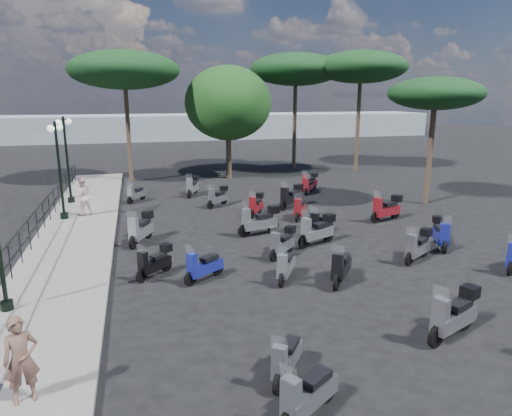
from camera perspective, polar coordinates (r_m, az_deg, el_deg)
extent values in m
plane|color=black|center=(16.25, 0.33, -5.80)|extent=(120.00, 120.00, 0.00)
cube|color=slate|center=(18.73, -21.85, -3.88)|extent=(3.00, 30.00, 0.15)
cylinder|color=black|center=(15.40, -28.40, -5.92)|extent=(0.04, 0.04, 1.10)
cylinder|color=black|center=(16.67, -27.36, -4.37)|extent=(0.04, 0.04, 1.10)
cylinder|color=black|center=(17.95, -26.47, -3.03)|extent=(0.04, 0.04, 1.10)
cylinder|color=black|center=(19.24, -25.69, -1.87)|extent=(0.04, 0.04, 1.10)
cylinder|color=black|center=(20.54, -25.02, -0.86)|extent=(0.04, 0.04, 1.10)
cylinder|color=black|center=(21.85, -24.43, 0.03)|extent=(0.04, 0.04, 1.10)
cylinder|color=black|center=(23.17, -23.90, 0.82)|extent=(0.04, 0.04, 1.10)
cylinder|color=black|center=(24.49, -23.43, 1.53)|extent=(0.04, 0.04, 1.10)
cylinder|color=black|center=(25.82, -23.01, 2.16)|extent=(0.04, 0.04, 1.10)
cylinder|color=black|center=(27.15, -22.63, 2.73)|extent=(0.04, 0.04, 1.10)
cylinder|color=black|center=(28.48, -22.29, 3.25)|extent=(0.04, 0.04, 1.10)
cylinder|color=black|center=(29.82, -21.97, 3.72)|extent=(0.04, 0.04, 1.10)
cylinder|color=black|center=(31.16, -21.69, 4.15)|extent=(0.04, 0.04, 1.10)
cube|color=black|center=(18.46, -26.24, -0.85)|extent=(0.04, 26.00, 0.04)
cube|color=black|center=(18.59, -26.07, -2.43)|extent=(0.04, 26.00, 0.04)
cylinder|color=black|center=(13.51, -28.69, -10.62)|extent=(0.32, 0.32, 0.24)
cylinder|color=black|center=(21.96, -22.83, -0.89)|extent=(0.34, 0.34, 0.26)
cylinder|color=black|center=(21.57, -23.33, 4.25)|extent=(0.12, 0.12, 4.25)
cylinder|color=black|center=(21.36, -23.84, 9.45)|extent=(0.24, 0.94, 0.04)
sphere|color=white|center=(21.82, -23.37, 9.28)|extent=(0.30, 0.30, 0.30)
sphere|color=white|center=(20.92, -24.28, 9.04)|extent=(0.30, 0.30, 0.30)
cylinder|color=black|center=(25.14, -22.09, 0.97)|extent=(0.34, 0.34, 0.26)
cylinder|color=black|center=(24.80, -22.52, 5.53)|extent=(0.12, 0.12, 4.31)
cylinder|color=black|center=(24.62, -22.96, 10.12)|extent=(0.38, 0.93, 0.04)
sphere|color=white|center=(25.05, -22.41, 9.97)|extent=(0.30, 0.30, 0.30)
sphere|color=white|center=(24.20, -23.48, 9.77)|extent=(0.30, 0.30, 0.30)
imported|color=brown|center=(9.42, -27.30, -16.50)|extent=(0.68, 0.54, 1.63)
imported|color=beige|center=(22.07, -20.91, 1.36)|extent=(1.05, 0.96, 1.75)
cylinder|color=black|center=(9.23, 2.76, -21.00)|extent=(0.32, 0.40, 0.43)
cylinder|color=black|center=(10.08, 4.79, -17.69)|extent=(0.32, 0.40, 0.43)
cube|color=#51535A|center=(9.60, 3.93, -18.33)|extent=(0.93, 1.12, 0.30)
cube|color=black|center=(9.59, 4.24, -16.60)|extent=(0.53, 0.59, 0.13)
cube|color=#51535A|center=(9.05, 2.95, -18.62)|extent=(0.33, 0.32, 0.63)
plane|color=white|center=(8.80, 2.87, -16.59)|extent=(0.32, 0.26, 0.33)
cylinder|color=black|center=(13.74, -8.18, -8.74)|extent=(0.43, 0.34, 0.45)
cylinder|color=black|center=(14.45, -4.80, -7.46)|extent=(0.43, 0.34, 0.45)
cube|color=navy|center=(14.06, -6.33, -7.39)|extent=(1.19, 0.97, 0.32)
cube|color=black|center=(14.07, -5.88, -6.21)|extent=(0.63, 0.56, 0.13)
cube|color=navy|center=(13.62, -8.01, -6.96)|extent=(0.33, 0.35, 0.66)
plane|color=white|center=(13.44, -8.25, -5.33)|extent=(0.27, 0.34, 0.35)
cylinder|color=black|center=(14.27, -14.08, -8.21)|extent=(0.37, 0.36, 0.43)
cylinder|color=black|center=(14.97, -11.13, -6.97)|extent=(0.37, 0.36, 0.43)
cube|color=black|center=(14.58, -12.48, -6.94)|extent=(1.05, 1.01, 0.30)
cube|color=black|center=(14.60, -12.11, -5.85)|extent=(0.57, 0.56, 0.12)
cube|color=black|center=(14.16, -13.97, -6.58)|extent=(0.33, 0.33, 0.62)
plane|color=white|center=(14.00, -14.22, -5.11)|extent=(0.28, 0.30, 0.33)
cube|color=black|center=(14.79, -11.19, -4.89)|extent=(0.42, 0.42, 0.23)
cylinder|color=black|center=(17.29, -15.10, -4.15)|extent=(0.33, 0.52, 0.52)
cylinder|color=black|center=(18.41, -13.30, -2.93)|extent=(0.33, 0.52, 0.52)
cube|color=gray|center=(17.83, -14.14, -2.87)|extent=(0.96, 1.43, 0.37)
cube|color=black|center=(17.91, -13.94, -1.77)|extent=(0.58, 0.73, 0.15)
cube|color=gray|center=(17.22, -15.08, -2.48)|extent=(0.40, 0.36, 0.76)
plane|color=white|center=(17.04, -15.28, -0.96)|extent=(0.41, 0.26, 0.40)
cube|color=black|center=(18.24, -13.40, -0.82)|extent=(0.48, 0.49, 0.28)
cylinder|color=black|center=(24.37, -15.44, 0.97)|extent=(0.33, 0.41, 0.44)
cylinder|color=black|center=(25.23, -13.98, 1.50)|extent=(0.33, 0.41, 0.44)
cube|color=gray|center=(24.80, -14.66, 1.63)|extent=(0.94, 1.14, 0.31)
cube|color=black|center=(24.87, -14.49, 2.27)|extent=(0.54, 0.60, 0.13)
cube|color=gray|center=(24.34, -15.40, 1.96)|extent=(0.34, 0.32, 0.64)
plane|color=white|center=(24.22, -15.54, 2.88)|extent=(0.32, 0.26, 0.34)
cylinder|color=black|center=(9.10, 8.89, -21.55)|extent=(0.45, 0.35, 0.48)
cube|color=#51535A|center=(8.62, 6.80, -22.28)|extent=(1.26, 0.99, 0.34)
cube|color=black|center=(8.58, 7.55, -20.25)|extent=(0.66, 0.58, 0.14)
cube|color=#51535A|center=(8.08, 4.37, -22.55)|extent=(0.35, 0.37, 0.69)
plane|color=white|center=(7.79, 4.15, -20.11)|extent=(0.27, 0.36, 0.37)
cylinder|color=black|center=(13.55, 3.20, -8.95)|extent=(0.31, 0.43, 0.45)
cylinder|color=black|center=(14.57, 4.20, -7.29)|extent=(0.31, 0.43, 0.45)
cube|color=gray|center=(14.04, 3.77, -7.38)|extent=(0.89, 1.20, 0.32)
cube|color=black|center=(14.09, 3.93, -6.17)|extent=(0.53, 0.62, 0.13)
cube|color=gray|center=(13.46, 3.30, -7.15)|extent=(0.35, 0.32, 0.65)
plane|color=white|center=(13.26, 3.27, -5.54)|extent=(0.34, 0.25, 0.35)
cylinder|color=black|center=(18.03, -1.48, -2.88)|extent=(0.54, 0.24, 0.53)
cylinder|color=black|center=(18.66, 2.13, -2.30)|extent=(0.54, 0.24, 0.53)
cube|color=gray|center=(18.31, 0.51, -1.97)|extent=(1.49, 0.72, 0.38)
cube|color=black|center=(18.32, 1.02, -0.96)|extent=(0.73, 0.49, 0.16)
cube|color=gray|center=(17.93, -1.24, -1.29)|extent=(0.32, 0.38, 0.78)
plane|color=white|center=(17.78, -1.44, 0.23)|extent=(0.19, 0.43, 0.41)
cube|color=black|center=(18.49, 2.21, -0.19)|extent=(0.45, 0.44, 0.29)
cylinder|color=black|center=(20.71, -0.51, -0.75)|extent=(0.33, 0.44, 0.46)
cylinder|color=black|center=(21.76, 0.45, -0.02)|extent=(0.33, 0.44, 0.46)
cube|color=maroon|center=(21.24, 0.03, 0.10)|extent=(0.95, 1.22, 0.32)
cube|color=black|center=(21.33, 0.16, 0.90)|extent=(0.55, 0.64, 0.13)
cube|color=maroon|center=(20.67, -0.44, 0.48)|extent=(0.35, 0.33, 0.67)
plane|color=white|center=(20.52, -0.49, 1.60)|extent=(0.34, 0.26, 0.35)
cube|color=black|center=(21.64, 0.47, 1.56)|extent=(0.43, 0.44, 0.25)
cylinder|color=black|center=(25.16, -8.33, 1.78)|extent=(0.28, 0.48, 0.48)
cylinder|color=black|center=(26.29, -7.58, 2.34)|extent=(0.28, 0.48, 0.48)
cube|color=gray|center=(25.74, -7.93, 2.48)|extent=(0.83, 1.33, 0.34)
cube|color=black|center=(25.84, -7.84, 3.17)|extent=(0.51, 0.67, 0.14)
cube|color=gray|center=(25.14, -8.31, 2.85)|extent=(0.36, 0.32, 0.70)
plane|color=white|center=(25.01, -8.39, 3.84)|extent=(0.38, 0.22, 0.37)
cube|color=black|center=(26.19, -7.61, 3.72)|extent=(0.43, 0.44, 0.26)
cylinder|color=black|center=(11.30, 21.58, -14.69)|extent=(0.53, 0.31, 0.53)
cylinder|color=black|center=(12.36, 24.79, -12.48)|extent=(0.53, 0.31, 0.53)
cube|color=gray|center=(11.78, 23.49, -12.59)|extent=(1.46, 0.90, 0.37)
cube|color=black|center=(11.81, 24.08, -10.95)|extent=(0.73, 0.56, 0.15)
cube|color=gray|center=(11.15, 22.05, -12.24)|extent=(0.35, 0.40, 0.77)
plane|color=white|center=(10.89, 22.11, -10.02)|extent=(0.24, 0.42, 0.41)
cube|color=black|center=(12.09, 25.18, -9.45)|extent=(0.48, 0.47, 0.29)
cylinder|color=black|center=(13.52, 10.00, -9.11)|extent=(0.38, 0.46, 0.49)
cylinder|color=black|center=(14.64, 11.06, -7.31)|extent=(0.38, 0.46, 0.49)
cube|color=black|center=(14.05, 10.63, -7.40)|extent=(1.09, 1.28, 0.35)
cube|color=black|center=(14.11, 10.83, -6.07)|extent=(0.62, 0.68, 0.14)
cube|color=black|center=(13.41, 10.16, -7.12)|extent=(0.38, 0.37, 0.72)
plane|color=white|center=(13.20, 10.19, -5.33)|extent=(0.36, 0.30, 0.38)
cylinder|color=black|center=(15.50, 2.24, -5.91)|extent=(0.40, 0.38, 0.45)
cylinder|color=black|center=(16.44, 4.23, -4.76)|extent=(0.40, 0.38, 0.45)
cube|color=#51535A|center=(15.95, 3.35, -4.70)|extent=(1.12, 1.07, 0.32)
cube|color=black|center=(16.00, 3.65, -3.64)|extent=(0.61, 0.59, 0.13)
cube|color=#51535A|center=(15.42, 2.39, -4.31)|extent=(0.35, 0.35, 0.66)
plane|color=white|center=(15.24, 2.30, -2.85)|extent=(0.30, 0.31, 0.35)
cube|color=black|center=(16.27, 4.30, -2.73)|extent=(0.44, 0.44, 0.25)
cylinder|color=black|center=(16.89, 6.03, -4.18)|extent=(0.51, 0.30, 0.51)
cylinder|color=black|center=(17.77, 9.02, -3.35)|extent=(0.51, 0.30, 0.51)
cube|color=gray|center=(17.30, 7.71, -3.11)|extent=(1.42, 0.88, 0.36)
cube|color=black|center=(17.34, 8.16, -2.05)|extent=(0.72, 0.55, 0.15)
cube|color=gray|center=(16.80, 6.28, -2.52)|extent=(0.34, 0.39, 0.75)
plane|color=white|center=(16.63, 6.17, -0.97)|extent=(0.24, 0.41, 0.40)
cube|color=black|center=(17.59, 9.15, -1.21)|extent=(0.47, 0.46, 0.28)
cylinder|color=black|center=(20.25, 5.18, -1.13)|extent=(0.32, 0.46, 0.47)
cylinder|color=black|center=(21.38, 5.76, -0.33)|extent=(0.32, 0.46, 0.47)
cube|color=maroon|center=(20.81, 5.51, -0.21)|extent=(0.94, 1.28, 0.34)
cube|color=black|center=(20.91, 5.61, 0.63)|extent=(0.55, 0.66, 0.14)
cube|color=maroon|center=(20.21, 5.25, 0.17)|extent=(0.36, 0.34, 0.69)
plane|color=white|center=(20.05, 5.24, 1.36)|extent=(0.36, 0.26, 0.37)
cylinder|color=black|center=(22.63, -5.69, 0.45)|extent=(0.39, 0.38, 0.45)
cylinder|color=black|center=(23.52, -4.03, 1.01)|extent=(0.39, 0.38, 0.45)
cube|color=#51535A|center=(23.07, -4.78, 1.17)|extent=(1.11, 1.08, 0.32)
cube|color=black|center=(23.14, -4.56, 1.88)|extent=(0.61, 0.60, 0.13)
cube|color=#51535A|center=(22.59, -5.60, 1.56)|extent=(0.35, 0.35, 0.66)
plane|color=white|center=(22.46, -5.71, 2.59)|extent=(0.30, 0.31, 0.35)
cube|color=black|center=(23.41, -4.03, 2.46)|extent=(0.44, 0.44, 0.25)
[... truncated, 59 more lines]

